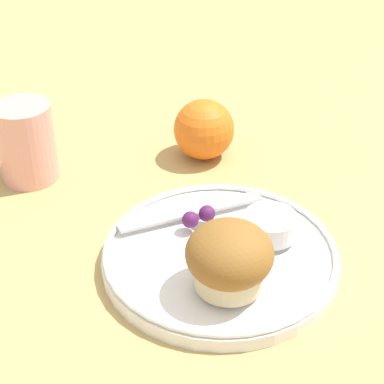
{
  "coord_description": "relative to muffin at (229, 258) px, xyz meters",
  "views": [
    {
      "loc": [
        -0.3,
        -0.38,
        0.41
      ],
      "look_at": [
        -0.01,
        0.06,
        0.06
      ],
      "focal_mm": 60.0,
      "sensor_mm": 36.0,
      "label": 1
    }
  ],
  "objects": [
    {
      "name": "ground_plane",
      "position": [
        0.04,
        0.04,
        -0.05
      ],
      "size": [
        3.0,
        3.0,
        0.0
      ],
      "primitive_type": "plane",
      "color": "tan"
    },
    {
      "name": "plate",
      "position": [
        0.02,
        0.05,
        -0.04
      ],
      "size": [
        0.23,
        0.23,
        0.02
      ],
      "color": "white",
      "rests_on": "ground_plane"
    },
    {
      "name": "muffin",
      "position": [
        0.0,
        0.0,
        0.0
      ],
      "size": [
        0.08,
        0.08,
        0.06
      ],
      "color": "beige",
      "rests_on": "plate"
    },
    {
      "name": "cream_ramekin",
      "position": [
        0.08,
        0.04,
        -0.02
      ],
      "size": [
        0.05,
        0.05,
        0.02
      ],
      "color": "silver",
      "rests_on": "plate"
    },
    {
      "name": "berry_pair",
      "position": [
        0.02,
        0.09,
        -0.02
      ],
      "size": [
        0.03,
        0.02,
        0.02
      ],
      "color": "#4C194C",
      "rests_on": "plate"
    },
    {
      "name": "butter_knife",
      "position": [
        0.03,
        0.11,
        -0.03
      ],
      "size": [
        0.16,
        0.04,
        0.0
      ],
      "rotation": [
        0.0,
        0.0,
        -0.19
      ],
      "color": "silver",
      "rests_on": "plate"
    },
    {
      "name": "orange_fruit",
      "position": [
        0.12,
        0.23,
        -0.01
      ],
      "size": [
        0.07,
        0.07,
        0.07
      ],
      "color": "orange",
      "rests_on": "ground_plane"
    },
    {
      "name": "juice_glass",
      "position": [
        -0.08,
        0.3,
        -0.0
      ],
      "size": [
        0.07,
        0.07,
        0.09
      ],
      "color": "#E5998C",
      "rests_on": "ground_plane"
    }
  ]
}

